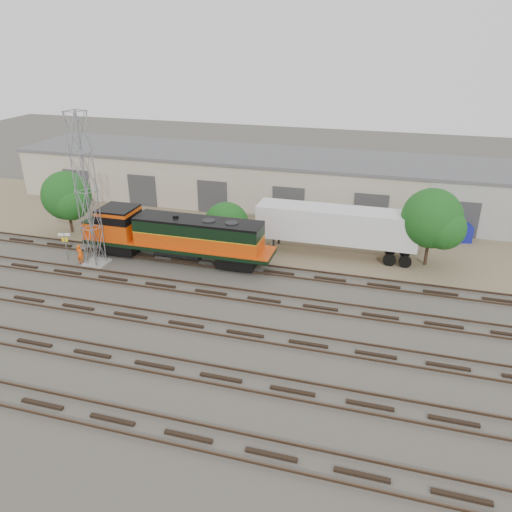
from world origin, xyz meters
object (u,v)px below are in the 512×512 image
(locomotive, at_px, (174,235))
(semi_trailer, at_px, (340,226))
(signal_tower, at_px, (87,194))
(worker, at_px, (80,254))

(locomotive, xyz_separation_m, semi_trailer, (12.77, 4.90, 0.32))
(semi_trailer, bearing_deg, signal_tower, -158.78)
(signal_tower, relative_size, semi_trailer, 0.92)
(locomotive, bearing_deg, signal_tower, -157.00)
(locomotive, relative_size, signal_tower, 1.32)
(worker, bearing_deg, semi_trailer, -154.49)
(locomotive, height_order, semi_trailer, locomotive)
(signal_tower, height_order, worker, signal_tower)
(locomotive, relative_size, worker, 9.60)
(signal_tower, distance_m, semi_trailer, 20.30)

